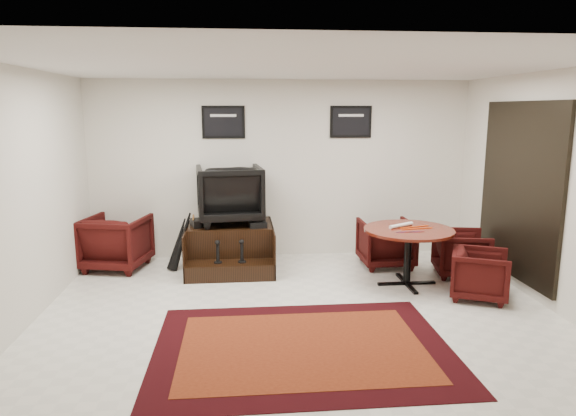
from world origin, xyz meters
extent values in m
plane|color=silver|center=(0.00, 0.00, 0.00)|extent=(6.00, 6.00, 0.00)
cube|color=silver|center=(0.00, 2.50, 1.40)|extent=(6.00, 0.02, 2.80)
cube|color=silver|center=(0.00, -2.50, 1.40)|extent=(6.00, 0.02, 2.80)
cube|color=silver|center=(-3.00, 0.00, 1.40)|extent=(0.02, 5.00, 2.80)
cube|color=silver|center=(3.00, 0.00, 1.40)|extent=(0.02, 5.00, 2.80)
cube|color=white|center=(0.00, 0.00, 2.80)|extent=(6.00, 5.00, 0.02)
cube|color=black|center=(2.97, 0.70, 1.30)|extent=(0.05, 1.90, 2.30)
cube|color=black|center=(2.96, 0.70, 1.30)|extent=(0.02, 1.72, 2.12)
cube|color=black|center=(2.97, 0.70, 1.30)|extent=(0.03, 0.05, 2.12)
cube|color=black|center=(-0.90, 2.48, 2.15)|extent=(0.66, 0.03, 0.50)
cube|color=black|center=(-0.90, 2.46, 2.15)|extent=(0.58, 0.01, 0.42)
cube|color=silver|center=(-0.90, 2.46, 2.25)|extent=(0.40, 0.00, 0.04)
cube|color=black|center=(1.10, 2.48, 2.15)|extent=(0.66, 0.03, 0.50)
cube|color=black|center=(1.10, 2.46, 2.15)|extent=(0.58, 0.01, 0.42)
cube|color=silver|center=(1.10, 2.46, 2.25)|extent=(0.40, 0.00, 0.04)
cube|color=black|center=(-0.06, -0.87, 0.00)|extent=(2.95, 2.21, 0.01)
cube|color=#591D0C|center=(-0.06, -0.87, 0.01)|extent=(2.42, 1.68, 0.01)
cube|color=black|center=(-0.82, 2.00, 0.33)|extent=(1.26, 0.93, 0.65)
cube|color=black|center=(-0.82, 1.35, 0.12)|extent=(1.26, 0.37, 0.23)
cube|color=black|center=(-1.44, 1.81, 0.33)|extent=(0.02, 1.30, 0.65)
cube|color=black|center=(-0.20, 1.81, 0.33)|extent=(0.02, 1.30, 0.65)
cylinder|color=black|center=(-0.99, 1.35, 0.24)|extent=(0.11, 0.11, 0.02)
cylinder|color=black|center=(-0.99, 1.35, 0.37)|extent=(0.04, 0.04, 0.24)
sphere|color=black|center=(-0.99, 1.35, 0.53)|extent=(0.07, 0.07, 0.07)
cylinder|color=black|center=(-0.65, 1.35, 0.24)|extent=(0.11, 0.11, 0.02)
cylinder|color=black|center=(-0.65, 1.35, 0.37)|extent=(0.04, 0.04, 0.24)
sphere|color=black|center=(-0.65, 1.35, 0.53)|extent=(0.07, 0.07, 0.07)
imported|color=black|center=(-0.82, 2.05, 1.14)|extent=(1.03, 0.98, 0.97)
cube|color=black|center=(-1.32, 1.82, 0.70)|extent=(0.19, 0.31, 0.11)
cube|color=black|center=(-1.21, 1.86, 0.70)|extent=(0.19, 0.31, 0.11)
cube|color=black|center=(-0.41, 1.68, 0.69)|extent=(0.27, 0.21, 0.09)
imported|color=black|center=(-2.51, 1.99, 0.44)|extent=(1.01, 0.97, 0.88)
cylinder|color=#410E09|center=(1.57, 0.88, 0.76)|extent=(1.19, 1.19, 0.04)
cylinder|color=black|center=(1.57, 0.88, 0.39)|extent=(0.10, 0.10, 0.70)
cube|color=black|center=(1.57, 0.88, 0.02)|extent=(0.80, 0.06, 0.03)
cube|color=black|center=(1.57, 0.88, 0.02)|extent=(0.06, 0.80, 0.03)
imported|color=black|center=(1.53, 1.75, 0.39)|extent=(0.77, 0.72, 0.78)
imported|color=black|center=(2.47, 1.20, 0.36)|extent=(0.77, 0.81, 0.72)
imported|color=black|center=(2.32, 0.29, 0.34)|extent=(0.84, 0.86, 0.68)
cylinder|color=white|center=(1.50, 0.98, 0.80)|extent=(0.39, 0.25, 0.05)
cylinder|color=#E9490C|center=(1.68, 0.86, 0.79)|extent=(0.45, 0.08, 0.01)
cylinder|color=#E9490C|center=(1.68, 0.96, 0.79)|extent=(0.43, 0.14, 0.01)
cylinder|color=#4C1933|center=(1.38, 0.69, 0.78)|extent=(0.09, 0.06, 0.01)
cylinder|color=#4C1933|center=(1.44, 0.69, 0.78)|extent=(0.09, 0.06, 0.01)
cylinder|color=#4C1933|center=(1.50, 0.69, 0.78)|extent=(0.09, 0.06, 0.01)
cylinder|color=#4C1933|center=(1.56, 0.69, 0.78)|extent=(0.09, 0.06, 0.01)
cylinder|color=#4C1933|center=(1.62, 0.69, 0.78)|extent=(0.09, 0.06, 0.01)
cylinder|color=#4C1933|center=(1.68, 0.69, 0.78)|extent=(0.09, 0.06, 0.01)
camera|label=1|loc=(-0.65, -5.60, 2.35)|focal=32.00mm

